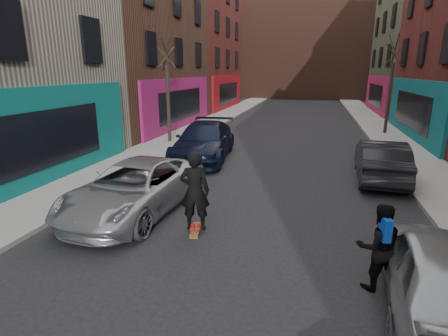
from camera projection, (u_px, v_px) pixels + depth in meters
The scene contains 12 objects.
sidewalk_left at pixel (222, 116), 31.16m from camera, with size 2.50×84.00×0.13m, color gray.
sidewalk_right at pixel (372, 121), 28.17m from camera, with size 2.50×84.00×0.13m, color gray.
building_far at pixel (307, 50), 52.05m from camera, with size 40.00×10.00×14.00m, color #47281E.
tree_left_far at pixel (167, 82), 19.06m from camera, with size 2.00×2.00×6.50m, color black, non-canonical shape.
tree_right_far at pixel (391, 78), 21.66m from camera, with size 2.00×2.00×6.80m, color black, non-canonical shape.
parked_left_far at pixel (135, 188), 10.12m from camera, with size 2.45×5.30×1.47m, color gray.
parked_left_end at pixel (204, 141), 16.25m from camera, with size 2.34×5.77×1.67m, color black.
parked_right_far at pixel (438, 272), 5.93m from camera, with size 1.71×4.24×1.45m, color #92969A.
parked_right_end at pixel (381, 160), 13.15m from camera, with size 1.60×4.59×1.51m, color black.
skateboard at pixel (196, 230), 8.99m from camera, with size 0.22×0.80×0.10m, color brown.
skateboarder at pixel (195, 191), 8.70m from camera, with size 0.74×0.49×2.04m, color black.
pedestrian at pixel (378, 247), 6.47m from camera, with size 0.95×0.81×1.71m.
Camera 1 is at (1.67, -0.24, 4.02)m, focal length 28.00 mm.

